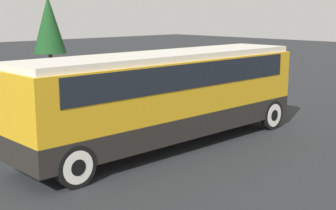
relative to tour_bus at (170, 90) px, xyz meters
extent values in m
plane|color=#26282B|center=(-0.10, 0.00, -2.01)|extent=(120.00, 120.00, 0.00)
cube|color=black|center=(-0.10, 0.00, -1.12)|extent=(11.34, 2.46, 0.78)
cube|color=gold|center=(-0.10, 0.00, 0.18)|extent=(11.34, 2.46, 1.82)
cube|color=black|center=(-0.10, 0.00, 0.63)|extent=(9.98, 2.50, 0.82)
cube|color=silver|center=(-0.10, 0.00, 1.20)|extent=(11.11, 2.27, 0.22)
cube|color=gold|center=(5.42, 0.00, -0.08)|extent=(0.36, 2.36, 2.07)
cylinder|color=black|center=(4.62, -1.12, -1.42)|extent=(1.19, 0.28, 1.19)
cylinder|color=silver|center=(4.62, -1.12, -1.42)|extent=(0.93, 0.30, 0.93)
cylinder|color=black|center=(4.62, -1.12, -1.42)|extent=(0.45, 0.32, 0.45)
cylinder|color=black|center=(4.62, 1.12, -1.42)|extent=(1.19, 0.28, 1.19)
cylinder|color=silver|center=(4.62, 1.12, -1.42)|extent=(0.93, 0.30, 0.93)
cylinder|color=black|center=(4.62, 1.12, -1.42)|extent=(0.45, 0.32, 0.45)
cylinder|color=black|center=(-4.63, -1.12, -1.42)|extent=(1.19, 0.28, 1.19)
cylinder|color=silver|center=(-4.63, -1.12, -1.42)|extent=(0.93, 0.30, 0.93)
cylinder|color=black|center=(-4.63, -1.12, -1.42)|extent=(0.45, 0.32, 0.45)
cylinder|color=black|center=(-4.63, 1.12, -1.42)|extent=(1.19, 0.28, 1.19)
cylinder|color=silver|center=(-4.63, 1.12, -1.42)|extent=(0.93, 0.30, 0.93)
cylinder|color=black|center=(-4.63, 1.12, -1.42)|extent=(0.45, 0.32, 0.45)
cube|color=maroon|center=(-2.88, 6.61, -1.45)|extent=(4.12, 1.86, 0.60)
cube|color=black|center=(-3.04, 6.61, -0.88)|extent=(2.14, 1.67, 0.53)
cylinder|color=black|center=(-1.31, 5.77, -1.66)|extent=(0.70, 0.22, 0.70)
cylinder|color=black|center=(-1.31, 5.77, -1.66)|extent=(0.27, 0.26, 0.27)
cylinder|color=black|center=(-1.31, 7.45, -1.66)|extent=(0.70, 0.22, 0.70)
cylinder|color=black|center=(-1.31, 7.45, -1.66)|extent=(0.27, 0.26, 0.27)
cube|color=silver|center=(4.17, 5.43, -1.49)|extent=(4.42, 1.76, 0.56)
cube|color=black|center=(3.99, 5.43, -0.96)|extent=(2.30, 1.58, 0.49)
cylinder|color=black|center=(5.91, 4.64, -1.68)|extent=(0.66, 0.22, 0.66)
cylinder|color=black|center=(5.91, 4.64, -1.68)|extent=(0.25, 0.26, 0.25)
cylinder|color=black|center=(5.91, 6.22, -1.68)|extent=(0.66, 0.22, 0.66)
cylinder|color=black|center=(5.91, 6.22, -1.68)|extent=(0.25, 0.26, 0.25)
cylinder|color=black|center=(2.42, 4.64, -1.68)|extent=(0.66, 0.22, 0.66)
cylinder|color=black|center=(2.42, 4.64, -1.68)|extent=(0.25, 0.26, 0.25)
cylinder|color=black|center=(2.42, 6.22, -1.68)|extent=(0.66, 0.22, 0.66)
cylinder|color=black|center=(2.42, 6.22, -1.68)|extent=(0.25, 0.26, 0.25)
cylinder|color=brown|center=(6.42, 19.24, -1.16)|extent=(0.28, 0.28, 1.71)
cone|color=#19471E|center=(6.42, 19.24, 1.76)|extent=(2.38, 2.38, 4.13)
camera|label=1|loc=(-11.16, -11.50, 2.67)|focal=50.00mm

